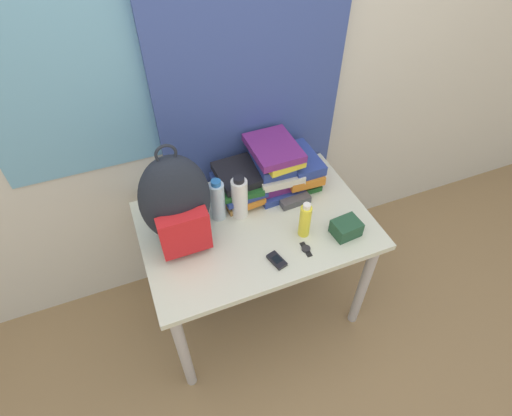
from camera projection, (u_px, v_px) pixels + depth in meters
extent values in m
plane|color=#8C704C|center=(281.00, 357.00, 2.13)|extent=(12.00, 12.00, 0.00)
cube|color=beige|center=(219.00, 70.00, 1.74)|extent=(6.00, 0.05, 2.50)
cube|color=#66A3C6|center=(119.00, 80.00, 1.58)|extent=(1.10, 0.01, 0.80)
cube|color=#384C93|center=(251.00, 70.00, 1.74)|extent=(0.90, 0.04, 2.50)
cube|color=beige|center=(256.00, 225.00, 1.86)|extent=(1.05, 0.71, 0.03)
cylinder|color=#B2B2B7|center=(183.00, 352.00, 1.80)|extent=(0.05, 0.05, 0.67)
cylinder|color=#B2B2B7|center=(363.00, 286.00, 2.04)|extent=(0.05, 0.05, 0.67)
cylinder|color=#B2B2B7|center=(156.00, 254.00, 2.19)|extent=(0.05, 0.05, 0.67)
cylinder|color=#B2B2B7|center=(310.00, 208.00, 2.43)|extent=(0.05, 0.05, 0.67)
ellipsoid|color=#1E232D|center=(175.00, 200.00, 1.64)|extent=(0.30, 0.19, 0.45)
cube|color=red|center=(185.00, 234.00, 1.63)|extent=(0.21, 0.07, 0.20)
torus|color=#1E232D|center=(166.00, 154.00, 1.47)|extent=(0.09, 0.01, 0.09)
cube|color=olive|center=(242.00, 193.00, 1.97)|extent=(0.22, 0.23, 0.03)
cube|color=orange|center=(240.00, 189.00, 1.95)|extent=(0.18, 0.28, 0.03)
cube|color=navy|center=(238.00, 185.00, 1.93)|extent=(0.22, 0.27, 0.03)
cube|color=#1E5623|center=(238.00, 181.00, 1.91)|extent=(0.21, 0.26, 0.03)
cube|color=black|center=(238.00, 174.00, 1.89)|extent=(0.21, 0.24, 0.04)
cube|color=navy|center=(274.00, 184.00, 2.01)|extent=(0.23, 0.27, 0.04)
cube|color=#6B2370|center=(271.00, 175.00, 1.99)|extent=(0.16, 0.25, 0.06)
cube|color=silver|center=(275.00, 168.00, 1.95)|extent=(0.23, 0.28, 0.04)
cube|color=navy|center=(272.00, 161.00, 1.91)|extent=(0.18, 0.24, 0.05)
cube|color=yellow|center=(276.00, 153.00, 1.89)|extent=(0.20, 0.28, 0.04)
cube|color=#6B2370|center=(274.00, 148.00, 1.85)|extent=(0.22, 0.27, 0.04)
cube|color=#1E5623|center=(296.00, 176.00, 2.06)|extent=(0.16, 0.27, 0.03)
cube|color=red|center=(300.00, 171.00, 2.04)|extent=(0.19, 0.25, 0.03)
cube|color=orange|center=(298.00, 169.00, 2.00)|extent=(0.19, 0.27, 0.05)
cube|color=navy|center=(301.00, 160.00, 1.97)|extent=(0.16, 0.26, 0.05)
cylinder|color=silver|center=(218.00, 201.00, 1.81)|extent=(0.07, 0.07, 0.20)
cylinder|color=#286BB7|center=(216.00, 183.00, 1.73)|extent=(0.04, 0.04, 0.02)
cylinder|color=white|center=(240.00, 198.00, 1.82)|extent=(0.07, 0.07, 0.21)
cylinder|color=black|center=(239.00, 180.00, 1.74)|extent=(0.05, 0.05, 0.02)
cylinder|color=yellow|center=(305.00, 221.00, 1.75)|extent=(0.05, 0.05, 0.16)
cylinder|color=white|center=(307.00, 206.00, 1.68)|extent=(0.03, 0.03, 0.02)
cube|color=black|center=(276.00, 261.00, 1.69)|extent=(0.07, 0.10, 0.02)
cube|color=black|center=(276.00, 259.00, 1.69)|extent=(0.04, 0.05, 0.00)
cube|color=#47474C|center=(295.00, 201.00, 1.93)|extent=(0.15, 0.06, 0.04)
cube|color=#234C33|center=(346.00, 228.00, 1.78)|extent=(0.13, 0.11, 0.07)
cube|color=black|center=(306.00, 249.00, 1.74)|extent=(0.02, 0.08, 0.00)
cylinder|color=#232328|center=(306.00, 249.00, 1.74)|extent=(0.04, 0.04, 0.01)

